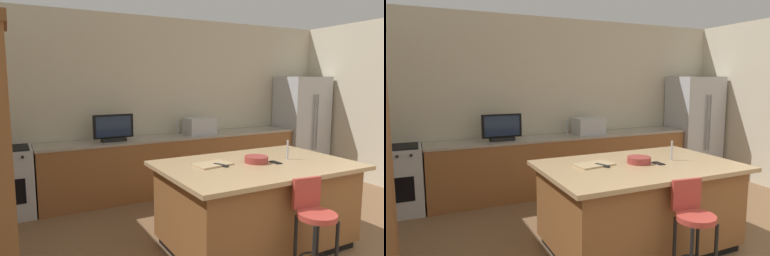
# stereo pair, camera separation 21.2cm
# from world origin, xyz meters

# --- Properties ---
(wall_back) EXTENTS (6.67, 0.12, 2.84)m
(wall_back) POSITION_xyz_m (0.00, 4.46, 1.42)
(wall_back) COLOR beige
(wall_back) RESTS_ON ground_plane
(counter_back) EXTENTS (4.38, 0.62, 0.92)m
(counter_back) POSITION_xyz_m (-0.08, 4.08, 0.46)
(counter_back) COLOR brown
(counter_back) RESTS_ON ground_plane
(kitchen_island) EXTENTS (2.08, 1.34, 0.93)m
(kitchen_island) POSITION_xyz_m (-0.18, 1.89, 0.47)
(kitchen_island) COLOR black
(kitchen_island) RESTS_ON ground_plane
(refrigerator) EXTENTS (0.90, 0.73, 1.88)m
(refrigerator) POSITION_xyz_m (2.57, 4.03, 0.94)
(refrigerator) COLOR #B7BABF
(refrigerator) RESTS_ON ground_plane
(range_oven) EXTENTS (0.75, 0.63, 0.94)m
(range_oven) POSITION_xyz_m (-2.65, 4.08, 0.47)
(range_oven) COLOR #B7BABF
(range_oven) RESTS_ON ground_plane
(microwave) EXTENTS (0.48, 0.36, 0.28)m
(microwave) POSITION_xyz_m (0.31, 4.08, 1.06)
(microwave) COLOR #B7BABF
(microwave) RESTS_ON counter_back
(tv_monitor) EXTENTS (0.59, 0.16, 0.40)m
(tv_monitor) POSITION_xyz_m (-1.16, 4.03, 1.10)
(tv_monitor) COLOR black
(tv_monitor) RESTS_ON counter_back
(sink_faucet_back) EXTENTS (0.02, 0.02, 0.24)m
(sink_faucet_back) POSITION_xyz_m (-0.05, 4.18, 1.04)
(sink_faucet_back) COLOR #B2B2B7
(sink_faucet_back) RESTS_ON counter_back
(sink_faucet_island) EXTENTS (0.02, 0.02, 0.22)m
(sink_faucet_island) POSITION_xyz_m (0.25, 1.89, 1.04)
(sink_faucet_island) COLOR #B2B2B7
(sink_faucet_island) RESTS_ON kitchen_island
(bar_stool_center) EXTENTS (0.34, 0.35, 0.95)m
(bar_stool_center) POSITION_xyz_m (-0.18, 1.07, 0.56)
(bar_stool_center) COLOR #B23D33
(bar_stool_center) RESTS_ON ground_plane
(fruit_bowl) EXTENTS (0.25, 0.25, 0.07)m
(fruit_bowl) POSITION_xyz_m (-0.17, 1.92, 0.96)
(fruit_bowl) COLOR #993833
(fruit_bowl) RESTS_ON kitchen_island
(cell_phone) EXTENTS (0.07, 0.15, 0.01)m
(cell_phone) POSITION_xyz_m (0.02, 1.82, 0.93)
(cell_phone) COLOR black
(cell_phone) RESTS_ON kitchen_island
(tv_remote) EXTENTS (0.11, 0.17, 0.02)m
(tv_remote) POSITION_xyz_m (-0.59, 1.97, 0.94)
(tv_remote) COLOR black
(tv_remote) RESTS_ON kitchen_island
(cutting_board) EXTENTS (0.43, 0.30, 0.02)m
(cutting_board) POSITION_xyz_m (-0.65, 2.05, 0.94)
(cutting_board) COLOR tan
(cutting_board) RESTS_ON kitchen_island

